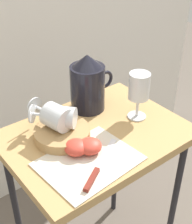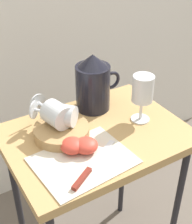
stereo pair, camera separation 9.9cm
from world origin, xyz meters
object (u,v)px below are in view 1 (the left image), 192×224
object	(u,v)px
basket_tray	(62,134)
wine_glass_tipped_far	(56,117)
apple_half_right	(90,146)
wine_glass_tipped_near	(61,117)
apple_half_left	(76,147)
knife	(97,170)
table	(96,151)
pitcher	(88,87)
wine_glass_upright	(139,89)

from	to	relation	value
basket_tray	wine_glass_tipped_far	bearing A→B (deg)	104.94
apple_half_right	basket_tray	bearing A→B (deg)	104.32
wine_glass_tipped_near	apple_half_left	distance (m)	0.11
knife	apple_half_left	bearing A→B (deg)	88.36
basket_tray	apple_half_left	distance (m)	0.09
table	apple_half_right	world-z (taller)	apple_half_right
pitcher	apple_half_right	distance (m)	0.25
wine_glass_upright	knife	distance (m)	0.32
pitcher	knife	bearing A→B (deg)	-122.83
wine_glass_upright	apple_half_left	bearing A→B (deg)	-173.59
wine_glass_upright	apple_half_left	xyz separation A→B (m)	(-0.28, -0.03, -0.09)
table	pitcher	bearing A→B (deg)	62.57
wine_glass_tipped_far	apple_half_left	xyz separation A→B (m)	(-0.00, -0.11, -0.05)
table	knife	bearing A→B (deg)	-127.38
wine_glass_upright	knife	bearing A→B (deg)	-154.71
apple_half_right	pitcher	bearing A→B (deg)	54.22
wine_glass_tipped_far	basket_tray	bearing A→B (deg)	-75.06
apple_half_left	knife	xyz separation A→B (m)	(-0.00, -0.10, -0.02)
apple_half_left	knife	world-z (taller)	apple_half_left
basket_tray	wine_glass_tipped_far	xyz separation A→B (m)	(-0.01, 0.02, 0.06)
table	apple_half_left	distance (m)	0.15
wine_glass_tipped_near	apple_half_right	size ratio (longest dim) A/B	2.06
wine_glass_tipped_near	apple_half_left	xyz separation A→B (m)	(-0.02, -0.10, -0.05)
wine_glass_tipped_near	apple_half_left	world-z (taller)	wine_glass_tipped_near
apple_half_left	basket_tray	bearing A→B (deg)	85.33
pitcher	apple_half_right	xyz separation A→B (m)	(-0.14, -0.20, -0.06)
table	apple_half_left	size ratio (longest dim) A/B	9.70
knife	wine_glass_upright	bearing A→B (deg)	25.29
pitcher	wine_glass_upright	world-z (taller)	pitcher
wine_glass_upright	table	bearing A→B (deg)	175.46
apple_half_right	knife	distance (m)	0.09
wine_glass_tipped_near	basket_tray	bearing A→B (deg)	-125.22
wine_glass_upright	knife	xyz separation A→B (m)	(-0.28, -0.13, -0.10)
wine_glass_tipped_near	wine_glass_tipped_far	distance (m)	0.02
wine_glass_tipped_near	wine_glass_tipped_far	world-z (taller)	wine_glass_tipped_far
table	wine_glass_upright	xyz separation A→B (m)	(0.17, -0.01, 0.19)
pitcher	knife	size ratio (longest dim) A/B	1.00
pitcher	wine_glass_tipped_near	size ratio (longest dim) A/B	1.39
pitcher	wine_glass_tipped_near	distance (m)	0.18
basket_tray	wine_glass_upright	size ratio (longest dim) A/B	1.06
apple_half_left	wine_glass_tipped_near	bearing A→B (deg)	80.35
wine_glass_tipped_near	apple_half_right	distance (m)	0.13
wine_glass_upright	wine_glass_tipped_near	xyz separation A→B (m)	(-0.26, 0.07, -0.04)
basket_tray	wine_glass_tipped_near	bearing A→B (deg)	54.78
pitcher	apple_half_left	xyz separation A→B (m)	(-0.18, -0.18, -0.06)
wine_glass_tipped_far	apple_half_right	world-z (taller)	wine_glass_tipped_far
apple_half_right	knife	bearing A→B (deg)	-114.63
wine_glass_tipped_near	apple_half_right	world-z (taller)	wine_glass_tipped_near
table	apple_half_left	world-z (taller)	apple_half_left
table	knife	xyz separation A→B (m)	(-0.11, -0.14, 0.08)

